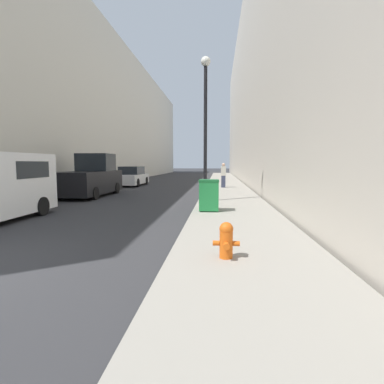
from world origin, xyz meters
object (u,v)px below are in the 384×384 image
(trash_bin, at_px, (209,195))
(parked_sedan_near, at_px, (132,177))
(lamppost, at_px, (205,118))
(pickup_truck, at_px, (91,178))
(fire_hydrant, at_px, (226,239))
(pedestrian_on_sidewalk, at_px, (223,175))

(trash_bin, relative_size, parked_sedan_near, 0.24)
(lamppost, relative_size, pickup_truck, 1.22)
(pickup_truck, bearing_deg, trash_bin, -39.39)
(trash_bin, height_order, pickup_truck, pickup_truck)
(fire_hydrant, relative_size, lamppost, 0.10)
(trash_bin, height_order, parked_sedan_near, parked_sedan_near)
(pedestrian_on_sidewalk, bearing_deg, lamppost, -96.96)
(trash_bin, bearing_deg, parked_sedan_near, 116.77)
(lamppost, height_order, parked_sedan_near, lamppost)
(trash_bin, distance_m, pedestrian_on_sidewalk, 10.32)
(fire_hydrant, xyz_separation_m, pedestrian_on_sidewalk, (0.19, 15.50, 0.51))
(pickup_truck, relative_size, pedestrian_on_sidewalk, 3.01)
(fire_hydrant, relative_size, pedestrian_on_sidewalk, 0.38)
(trash_bin, bearing_deg, lamppost, 95.38)
(lamppost, distance_m, pickup_truck, 7.44)
(trash_bin, relative_size, lamppost, 0.18)
(parked_sedan_near, height_order, pedestrian_on_sidewalk, pedestrian_on_sidewalk)
(pickup_truck, distance_m, parked_sedan_near, 7.61)
(pickup_truck, bearing_deg, pedestrian_on_sidewalk, 33.70)
(trash_bin, distance_m, pickup_truck, 8.58)
(pedestrian_on_sidewalk, bearing_deg, fire_hydrant, -90.72)
(pickup_truck, xyz_separation_m, pedestrian_on_sidewalk, (7.28, 4.86, 0.01))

